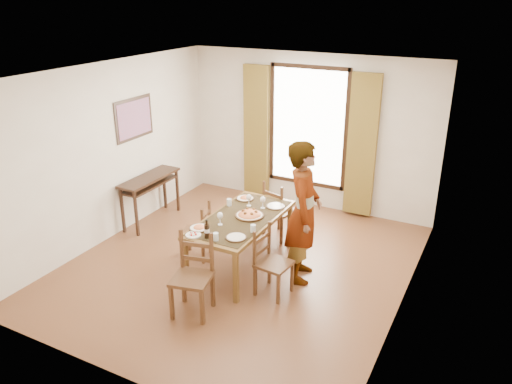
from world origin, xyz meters
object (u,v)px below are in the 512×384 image
at_px(dining_table, 241,222).
at_px(console_table, 150,183).
at_px(pasta_platter, 250,213).
at_px(man, 304,212).

bearing_deg(dining_table, console_table, 163.72).
height_order(console_table, pasta_platter, pasta_platter).
relative_size(man, pasta_platter, 4.81).
bearing_deg(pasta_platter, console_table, 166.30).
distance_m(console_table, dining_table, 2.15).
bearing_deg(dining_table, pasta_platter, 42.90).
height_order(console_table, man, man).
bearing_deg(console_table, dining_table, -16.28).
xyz_separation_m(man, pasta_platter, (-0.78, -0.04, -0.16)).
relative_size(console_table, dining_table, 0.68).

